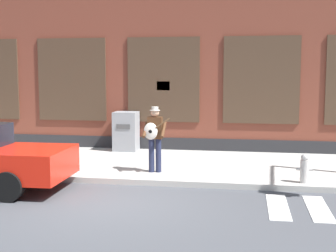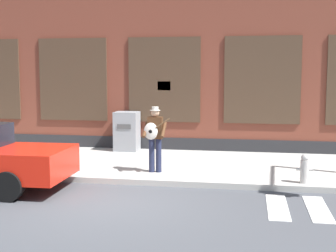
% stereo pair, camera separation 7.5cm
% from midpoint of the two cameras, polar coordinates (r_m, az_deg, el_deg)
% --- Properties ---
extents(ground_plane, '(160.00, 160.00, 0.00)m').
position_cam_midpoint_polar(ground_plane, '(10.17, -6.60, -9.20)').
color(ground_plane, '#424449').
extents(sidewalk, '(28.00, 4.59, 0.14)m').
position_cam_midpoint_polar(sidewalk, '(13.77, -2.03, -4.68)').
color(sidewalk, '#ADAAA3').
rests_on(sidewalk, ground).
extents(building_backdrop, '(28.00, 4.06, 7.82)m').
position_cam_midpoint_polar(building_backdrop, '(17.75, 0.86, 10.26)').
color(building_backdrop, brown).
rests_on(building_backdrop, ground).
extents(busker, '(0.71, 0.52, 1.72)m').
position_cam_midpoint_polar(busker, '(12.18, -1.48, -1.11)').
color(busker, '#1E233D').
rests_on(busker, sidewalk).
extents(utility_box, '(0.78, 0.72, 1.30)m').
position_cam_midpoint_polar(utility_box, '(15.70, -4.89, -0.63)').
color(utility_box, gray).
rests_on(utility_box, sidewalk).
extents(fire_hydrant, '(0.38, 0.20, 0.70)m').
position_cam_midpoint_polar(fire_hydrant, '(11.56, 16.49, -5.02)').
color(fire_hydrant, '#B2ADA8').
rests_on(fire_hydrant, sidewalk).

